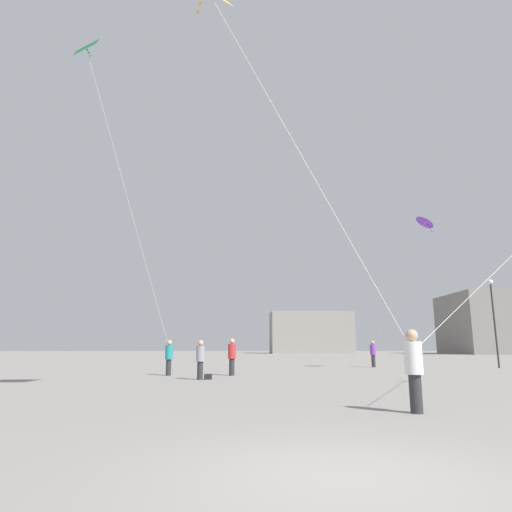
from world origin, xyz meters
TOP-DOWN VIEW (x-y plane):
  - ground_plane at (0.00, 0.00)m, footprint 300.00×300.00m
  - person_in_grey at (-2.50, 15.05)m, footprint 0.37×0.37m
  - person_in_teal at (-4.25, 18.01)m, footprint 0.38×0.38m
  - person_in_white at (2.79, 4.65)m, footprint 0.39×0.39m
  - person_in_red at (-1.08, 17.88)m, footprint 0.40×0.40m
  - person_in_purple at (8.96, 26.47)m, footprint 0.40×0.40m
  - kite_emerald_delta at (-8.44, 14.94)m, footprint 5.16×3.94m
  - kite_violet_diamond at (11.50, 22.25)m, footprint 3.12×4.87m
  - building_left_hall at (17.00, 93.44)m, footprint 17.80×8.71m
  - building_centre_hall at (53.00, 82.35)m, footprint 19.81×18.31m
  - lamppost_east at (16.95, 24.60)m, footprint 0.36×0.36m
  - handbag_beside_flyer at (-2.15, 15.15)m, footprint 0.34×0.21m

SIDE VIEW (x-z plane):
  - ground_plane at x=0.00m, z-range 0.00..0.00m
  - handbag_beside_flyer at x=-2.15m, z-range 0.00..0.24m
  - person_in_grey at x=-2.50m, z-range 0.08..1.79m
  - person_in_teal at x=-4.25m, z-range 0.08..1.83m
  - person_in_white at x=2.79m, z-range 0.09..1.88m
  - person_in_red at x=-1.08m, z-range 0.09..1.90m
  - person_in_purple at x=8.96m, z-range 0.09..1.92m
  - lamppost_east at x=16.95m, z-range 0.92..6.94m
  - building_left_hall at x=17.00m, z-range 0.00..8.88m
  - building_centre_hall at x=53.00m, z-range 0.00..11.90m
  - kite_violet_diamond at x=11.50m, z-range 5.12..13.68m
  - kite_emerald_delta at x=-8.44m, z-range 8.17..23.26m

